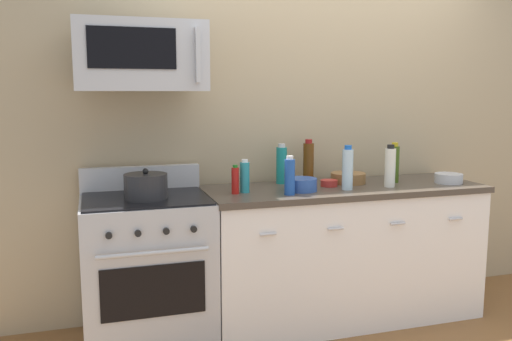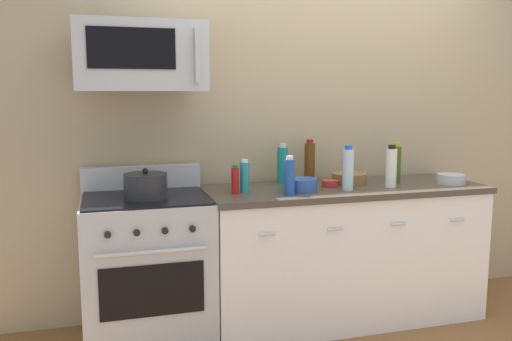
{
  "view_description": "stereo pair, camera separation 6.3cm",
  "coord_description": "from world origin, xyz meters",
  "px_view_note": "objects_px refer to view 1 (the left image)",
  "views": [
    {
      "loc": [
        -1.61,
        -3.19,
        1.55
      ],
      "look_at": [
        -0.64,
        -0.05,
        1.06
      ],
      "focal_mm": 37.46,
      "sensor_mm": 36.0,
      "label": 1
    },
    {
      "loc": [
        -1.55,
        -3.21,
        1.55
      ],
      "look_at": [
        -0.64,
        -0.05,
        1.06
      ],
      "focal_mm": 37.46,
      "sensor_mm": 36.0,
      "label": 2
    }
  ],
  "objects_px": {
    "bottle_olive_oil": "(394,164)",
    "bottle_water_clear": "(348,169)",
    "bottle_hot_sauce_red": "(235,180)",
    "bottle_vinegar_white": "(390,167)",
    "bowl_wooden_salad": "(348,178)",
    "microwave": "(140,56)",
    "stockpot": "(146,186)",
    "bottle_soda_blue": "(290,176)",
    "bowl_blue_mixing": "(301,184)",
    "bottle_wine_amber": "(308,162)",
    "bottle_sparkling_teal": "(282,165)",
    "bowl_red_small": "(329,183)",
    "bowl_steel_prep": "(449,178)",
    "bottle_dish_soap": "(245,177)",
    "range_oven": "(148,270)"
  },
  "relations": [
    {
      "from": "microwave",
      "to": "bottle_water_clear",
      "type": "distance_m",
      "value": 1.46
    },
    {
      "from": "bowl_blue_mixing",
      "to": "bowl_steel_prep",
      "type": "bearing_deg",
      "value": -1.58
    },
    {
      "from": "bottle_sparkling_teal",
      "to": "bowl_wooden_salad",
      "type": "height_order",
      "value": "bottle_sparkling_teal"
    },
    {
      "from": "bottle_soda_blue",
      "to": "stockpot",
      "type": "relative_size",
      "value": 0.95
    },
    {
      "from": "bottle_wine_amber",
      "to": "bottle_sparkling_teal",
      "type": "bearing_deg",
      "value": -176.6
    },
    {
      "from": "bottle_water_clear",
      "to": "bowl_red_small",
      "type": "bearing_deg",
      "value": 111.99
    },
    {
      "from": "bottle_water_clear",
      "to": "stockpot",
      "type": "distance_m",
      "value": 1.28
    },
    {
      "from": "bottle_dish_soap",
      "to": "bowl_red_small",
      "type": "relative_size",
      "value": 1.85
    },
    {
      "from": "bowl_steel_prep",
      "to": "stockpot",
      "type": "height_order",
      "value": "stockpot"
    },
    {
      "from": "microwave",
      "to": "stockpot",
      "type": "bearing_deg",
      "value": -90.13
    },
    {
      "from": "bottle_sparkling_teal",
      "to": "bottle_vinegar_white",
      "type": "height_order",
      "value": "bottle_vinegar_white"
    },
    {
      "from": "bowl_wooden_salad",
      "to": "bowl_blue_mixing",
      "type": "distance_m",
      "value": 0.46
    },
    {
      "from": "bottle_dish_soap",
      "to": "bowl_steel_prep",
      "type": "height_order",
      "value": "bottle_dish_soap"
    },
    {
      "from": "bottle_soda_blue",
      "to": "bottle_vinegar_white",
      "type": "distance_m",
      "value": 0.74
    },
    {
      "from": "microwave",
      "to": "bottle_sparkling_teal",
      "type": "bearing_deg",
      "value": 10.3
    },
    {
      "from": "bottle_vinegar_white",
      "to": "bottle_soda_blue",
      "type": "bearing_deg",
      "value": -175.05
    },
    {
      "from": "range_oven",
      "to": "bottle_hot_sauce_red",
      "type": "bearing_deg",
      "value": -5.56
    },
    {
      "from": "range_oven",
      "to": "bottle_olive_oil",
      "type": "height_order",
      "value": "bottle_olive_oil"
    },
    {
      "from": "bottle_vinegar_white",
      "to": "bowl_wooden_salad",
      "type": "distance_m",
      "value": 0.31
    },
    {
      "from": "bottle_soda_blue",
      "to": "bottle_hot_sauce_red",
      "type": "bearing_deg",
      "value": 157.4
    },
    {
      "from": "microwave",
      "to": "bottle_olive_oil",
      "type": "distance_m",
      "value": 1.85
    },
    {
      "from": "bottle_sparkling_teal",
      "to": "bottle_vinegar_white",
      "type": "relative_size",
      "value": 0.98
    },
    {
      "from": "range_oven",
      "to": "bottle_olive_oil",
      "type": "xyz_separation_m",
      "value": [
        1.71,
        0.03,
        0.58
      ]
    },
    {
      "from": "range_oven",
      "to": "bottle_water_clear",
      "type": "distance_m",
      "value": 1.41
    },
    {
      "from": "bottle_olive_oil",
      "to": "bottle_water_clear",
      "type": "distance_m",
      "value": 0.47
    },
    {
      "from": "bottle_wine_amber",
      "to": "bottle_vinegar_white",
      "type": "height_order",
      "value": "bottle_wine_amber"
    },
    {
      "from": "bottle_olive_oil",
      "to": "bottle_sparkling_teal",
      "type": "relative_size",
      "value": 1.01
    },
    {
      "from": "bottle_soda_blue",
      "to": "bottle_vinegar_white",
      "type": "relative_size",
      "value": 0.85
    },
    {
      "from": "bowl_red_small",
      "to": "bottle_vinegar_white",
      "type": "bearing_deg",
      "value": -20.17
    },
    {
      "from": "bowl_wooden_salad",
      "to": "bowl_blue_mixing",
      "type": "xyz_separation_m",
      "value": [
        -0.42,
        -0.17,
        0.0
      ]
    },
    {
      "from": "microwave",
      "to": "stockpot",
      "type": "height_order",
      "value": "microwave"
    },
    {
      "from": "bottle_wine_amber",
      "to": "bottle_vinegar_white",
      "type": "xyz_separation_m",
      "value": [
        0.44,
        -0.35,
        -0.01
      ]
    },
    {
      "from": "range_oven",
      "to": "bowl_steel_prep",
      "type": "distance_m",
      "value": 2.12
    },
    {
      "from": "bottle_vinegar_white",
      "to": "stockpot",
      "type": "xyz_separation_m",
      "value": [
        -1.59,
        0.07,
        -0.06
      ]
    },
    {
      "from": "bottle_soda_blue",
      "to": "bowl_blue_mixing",
      "type": "height_order",
      "value": "bottle_soda_blue"
    },
    {
      "from": "bowl_wooden_salad",
      "to": "bottle_hot_sauce_red",
      "type": "bearing_deg",
      "value": -170.04
    },
    {
      "from": "stockpot",
      "to": "bottle_wine_amber",
      "type": "bearing_deg",
      "value": 13.78
    },
    {
      "from": "bottle_wine_amber",
      "to": "bottle_olive_oil",
      "type": "distance_m",
      "value": 0.6
    },
    {
      "from": "range_oven",
      "to": "bottle_vinegar_white",
      "type": "bearing_deg",
      "value": -4.26
    },
    {
      "from": "bottle_olive_oil",
      "to": "bottle_dish_soap",
      "type": "height_order",
      "value": "bottle_olive_oil"
    },
    {
      "from": "range_oven",
      "to": "bottle_water_clear",
      "type": "xyz_separation_m",
      "value": [
        1.27,
        -0.13,
        0.59
      ]
    },
    {
      "from": "bottle_sparkling_teal",
      "to": "bottle_water_clear",
      "type": "height_order",
      "value": "bottle_water_clear"
    },
    {
      "from": "bottle_wine_amber",
      "to": "bottle_water_clear",
      "type": "xyz_separation_m",
      "value": [
        0.12,
        -0.36,
        -0.01
      ]
    },
    {
      "from": "bottle_soda_blue",
      "to": "bowl_blue_mixing",
      "type": "distance_m",
      "value": 0.17
    },
    {
      "from": "bowl_wooden_salad",
      "to": "bottle_vinegar_white",
      "type": "bearing_deg",
      "value": -47.66
    },
    {
      "from": "bottle_hot_sauce_red",
      "to": "bottle_vinegar_white",
      "type": "relative_size",
      "value": 0.64
    },
    {
      "from": "microwave",
      "to": "bowl_blue_mixing",
      "type": "bearing_deg",
      "value": -7.24
    },
    {
      "from": "bottle_hot_sauce_red",
      "to": "bowl_blue_mixing",
      "type": "height_order",
      "value": "bottle_hot_sauce_red"
    },
    {
      "from": "bottle_vinegar_white",
      "to": "bowl_blue_mixing",
      "type": "bearing_deg",
      "value": 176.31
    },
    {
      "from": "range_oven",
      "to": "bottle_soda_blue",
      "type": "height_order",
      "value": "bottle_soda_blue"
    }
  ]
}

